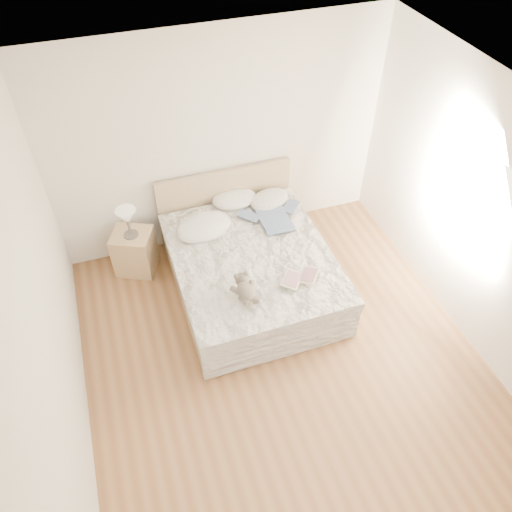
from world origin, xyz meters
name	(u,v)px	position (x,y,z in m)	size (l,w,h in m)	color
floor	(286,366)	(0.00, 0.00, 0.00)	(4.00, 4.50, 0.00)	brown
ceiling	(303,139)	(0.00, 0.00, 2.70)	(4.00, 4.50, 0.00)	white
wall_back	(220,143)	(0.00, 2.25, 1.35)	(4.00, 0.02, 2.70)	white
wall_left	(48,340)	(-2.00, 0.00, 1.35)	(0.02, 4.50, 2.70)	white
wall_right	(489,228)	(2.00, 0.00, 1.35)	(0.02, 4.50, 2.70)	white
window	(472,201)	(1.99, 0.30, 1.45)	(0.02, 1.30, 1.10)	white
bed	(250,268)	(0.00, 1.19, 0.31)	(1.72, 2.14, 1.00)	tan
nightstand	(135,251)	(-1.22, 1.92, 0.28)	(0.45, 0.40, 0.56)	tan
table_lamp	(127,218)	(-1.22, 1.90, 0.83)	(0.31, 0.31, 0.37)	#48433E
pillow_left	(204,227)	(-0.40, 1.68, 0.64)	(0.67, 0.47, 0.20)	white
pillow_middle	(234,199)	(0.09, 2.07, 0.64)	(0.56, 0.39, 0.17)	white
pillow_right	(269,199)	(0.50, 1.92, 0.64)	(0.52, 0.37, 0.16)	silver
blouse	(275,219)	(0.43, 1.56, 0.63)	(0.54, 0.57, 0.02)	#405077
photo_book	(211,232)	(-0.34, 1.58, 0.63)	(0.32, 0.22, 0.02)	white
childrens_book	(300,278)	(0.36, 0.58, 0.63)	(0.38, 0.26, 0.02)	beige
teddy_bear	(246,296)	(-0.26, 0.52, 0.65)	(0.23, 0.33, 0.18)	#6B6154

